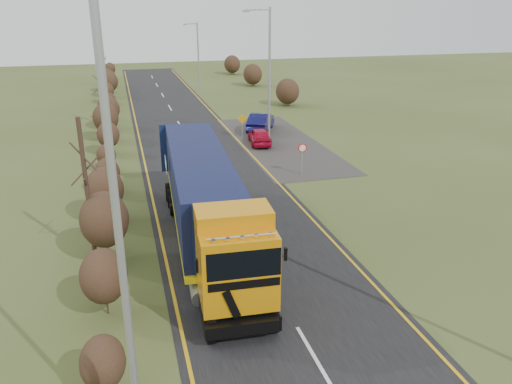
{
  "coord_description": "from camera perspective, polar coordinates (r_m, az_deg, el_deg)",
  "views": [
    {
      "loc": [
        -4.95,
        -15.4,
        9.97
      ],
      "look_at": [
        0.42,
        4.15,
        2.32
      ],
      "focal_mm": 35.0,
      "sensor_mm": 36.0,
      "label": 1
    }
  ],
  "objects": [
    {
      "name": "car_blue_sedan",
      "position": [
        42.07,
        0.54,
        8.01
      ],
      "size": [
        3.47,
        4.8,
        1.51
      ],
      "primitive_type": "imported",
      "rotation": [
        0.0,
        0.0,
        2.68
      ],
      "color": "#0A0B3C",
      "rests_on": "ground"
    },
    {
      "name": "streetlight_mid",
      "position": [
        37.31,
        1.34,
        13.66
      ],
      "size": [
        2.08,
        0.2,
        9.8
      ],
      "color": "#95969A",
      "rests_on": "ground"
    },
    {
      "name": "road",
      "position": [
        27.73,
        -4.03,
        -0.44
      ],
      "size": [
        8.0,
        120.0,
        0.02
      ],
      "primitive_type": "cube",
      "color": "black",
      "rests_on": "ground"
    },
    {
      "name": "car_red_hatchback",
      "position": [
        37.92,
        0.43,
        6.4
      ],
      "size": [
        1.99,
        3.87,
        1.26
      ],
      "primitive_type": "imported",
      "rotation": [
        0.0,
        0.0,
        3.0
      ],
      "color": "#AB0825",
      "rests_on": "ground"
    },
    {
      "name": "lane_markings",
      "position": [
        27.44,
        -3.91,
        -0.62
      ],
      "size": [
        7.52,
        116.0,
        0.01
      ],
      "color": "gold",
      "rests_on": "road"
    },
    {
      "name": "ground",
      "position": [
        19.0,
        2.14,
        -11.0
      ],
      "size": [
        160.0,
        160.0,
        0.0
      ],
      "primitive_type": "plane",
      "color": "#3E491F",
      "rests_on": "ground"
    },
    {
      "name": "speed_sign",
      "position": [
        30.82,
        5.29,
        4.4
      ],
      "size": [
        0.56,
        0.1,
        2.02
      ],
      "color": "#95969A",
      "rests_on": "ground"
    },
    {
      "name": "left_pole",
      "position": [
        9.92,
        -15.34,
        -5.57
      ],
      "size": [
        0.16,
        0.16,
        11.42
      ],
      "primitive_type": "cylinder",
      "color": "#95969A",
      "rests_on": "ground"
    },
    {
      "name": "layby",
      "position": [
        38.52,
        2.5,
        5.66
      ],
      "size": [
        6.0,
        18.0,
        0.02
      ],
      "primitive_type": "cube",
      "color": "#322F2C",
      "rests_on": "ground"
    },
    {
      "name": "lorry",
      "position": [
        21.24,
        -5.9,
        -0.66
      ],
      "size": [
        3.08,
        14.57,
        4.03
      ],
      "rotation": [
        0.0,
        0.0,
        -0.06
      ],
      "color": "black",
      "rests_on": "ground"
    },
    {
      "name": "hedgerow",
      "position": [
        24.77,
        -16.84,
        0.03
      ],
      "size": [
        2.24,
        102.04,
        6.05
      ],
      "color": "black",
      "rests_on": "ground"
    },
    {
      "name": "streetlight_far",
      "position": [
        61.72,
        -6.7,
        15.33
      ],
      "size": [
        1.71,
        0.18,
        8.0
      ],
      "color": "#95969A",
      "rests_on": "ground"
    },
    {
      "name": "warning_board",
      "position": [
        39.52,
        -1.58,
        7.82
      ],
      "size": [
        0.74,
        0.11,
        1.95
      ],
      "color": "#95969A",
      "rests_on": "ground"
    }
  ]
}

